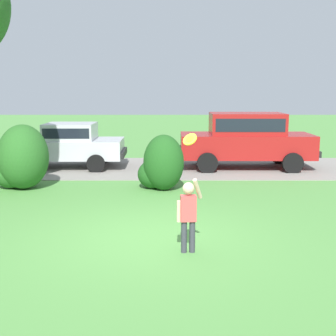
# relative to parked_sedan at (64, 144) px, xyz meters

# --- Properties ---
(ground_plane) EXTENTS (80.00, 80.00, 0.00)m
(ground_plane) POSITION_rel_parked_sedan_xyz_m (3.30, -7.51, -0.85)
(ground_plane) COLOR #518E42
(driveway_strip) EXTENTS (28.00, 4.40, 0.02)m
(driveway_strip) POSITION_rel_parked_sedan_xyz_m (3.30, -0.07, -0.84)
(driveway_strip) COLOR gray
(driveway_strip) RESTS_ON ground
(shrub_near_tree) EXTENTS (1.55, 1.53, 1.78)m
(shrub_near_tree) POSITION_rel_parked_sedan_xyz_m (-0.45, -3.33, -0.04)
(shrub_near_tree) COLOR #286023
(shrub_near_tree) RESTS_ON ground
(shrub_centre_left) EXTENTS (1.28, 1.18, 1.52)m
(shrub_centre_left) POSITION_rel_parked_sedan_xyz_m (3.41, -3.46, -0.18)
(shrub_centre_left) COLOR #1E511C
(shrub_centre_left) RESTS_ON ground
(parked_sedan) EXTENTS (4.42, 2.15, 1.56)m
(parked_sedan) POSITION_rel_parked_sedan_xyz_m (0.00, 0.00, 0.00)
(parked_sedan) COLOR silver
(parked_sedan) RESTS_ON ground
(parked_suv) EXTENTS (4.72, 2.14, 1.92)m
(parked_suv) POSITION_rel_parked_sedan_xyz_m (6.30, -0.11, 0.23)
(parked_suv) COLOR maroon
(parked_suv) RESTS_ON ground
(child_thrower) EXTENTS (0.44, 0.29, 1.29)m
(child_thrower) POSITION_rel_parked_sedan_xyz_m (3.94, -8.30, -0.13)
(child_thrower) COLOR #383842
(child_thrower) RESTS_ON ground
(frisbee) EXTENTS (0.33, 0.25, 0.30)m
(frisbee) POSITION_rel_parked_sedan_xyz_m (4.01, -7.13, 0.95)
(frisbee) COLOR yellow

